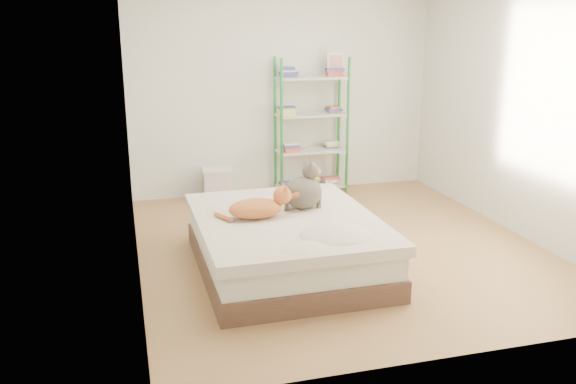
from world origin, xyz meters
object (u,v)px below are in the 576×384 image
object	(u,v)px
grey_cat	(304,186)
orange_cat	(256,206)
white_bin	(217,185)
bed	(286,243)
cardboard_box	(294,211)
shelf_unit	(312,131)

from	to	relation	value
grey_cat	orange_cat	bearing A→B (deg)	95.32
white_bin	orange_cat	bearing A→B (deg)	-90.24
bed	cardboard_box	distance (m)	1.15
white_bin	shelf_unit	bearing A→B (deg)	1.48
shelf_unit	cardboard_box	distance (m)	1.46
shelf_unit	cardboard_box	size ratio (longest dim) A/B	3.47
shelf_unit	white_bin	bearing A→B (deg)	-178.52
grey_cat	white_bin	world-z (taller)	grey_cat
orange_cat	cardboard_box	size ratio (longest dim) A/B	1.10
cardboard_box	white_bin	bearing A→B (deg)	122.21
grey_cat	cardboard_box	world-z (taller)	grey_cat
grey_cat	shelf_unit	world-z (taller)	shelf_unit
orange_cat	cardboard_box	world-z (taller)	orange_cat
grey_cat	white_bin	size ratio (longest dim) A/B	1.07
shelf_unit	white_bin	world-z (taller)	shelf_unit
shelf_unit	bed	bearing A→B (deg)	-112.57
bed	white_bin	xyz separation A→B (m)	(-0.25, 2.25, -0.04)
bed	grey_cat	size ratio (longest dim) A/B	4.48
bed	grey_cat	world-z (taller)	grey_cat
orange_cat	cardboard_box	distance (m)	1.31
grey_cat	shelf_unit	distance (m)	2.21
shelf_unit	cardboard_box	bearing A→B (deg)	-115.35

